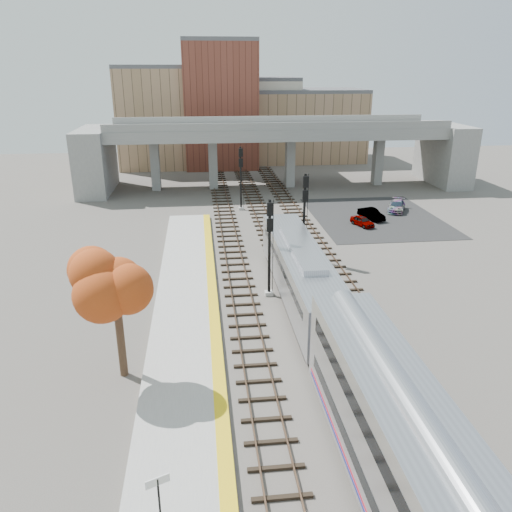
{
  "coord_description": "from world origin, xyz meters",
  "views": [
    {
      "loc": [
        -5.96,
        -25.39,
        16.06
      ],
      "look_at": [
        -1.87,
        10.34,
        2.5
      ],
      "focal_mm": 35.0,
      "sensor_mm": 36.0,
      "label": 1
    }
  ],
  "objects_px": {
    "tree": "(115,284)",
    "car_a": "(362,221)",
    "signal_mast_mid": "(304,217)",
    "car_b": "(371,214)",
    "locomotive": "(300,272)",
    "signal_mast_far": "(241,178)",
    "car_c": "(397,206)",
    "signal_mast_near": "(269,249)"
  },
  "relations": [
    {
      "from": "signal_mast_far",
      "to": "car_c",
      "type": "height_order",
      "value": "signal_mast_far"
    },
    {
      "from": "locomotive",
      "to": "car_a",
      "type": "bearing_deg",
      "value": 59.36
    },
    {
      "from": "signal_mast_far",
      "to": "car_b",
      "type": "relative_size",
      "value": 2.04
    },
    {
      "from": "locomotive",
      "to": "signal_mast_mid",
      "type": "height_order",
      "value": "signal_mast_mid"
    },
    {
      "from": "tree",
      "to": "car_a",
      "type": "bearing_deg",
      "value": 49.47
    },
    {
      "from": "signal_mast_far",
      "to": "car_a",
      "type": "height_order",
      "value": "signal_mast_far"
    },
    {
      "from": "tree",
      "to": "car_c",
      "type": "relative_size",
      "value": 1.72
    },
    {
      "from": "tree",
      "to": "car_a",
      "type": "distance_m",
      "value": 34.16
    },
    {
      "from": "signal_mast_mid",
      "to": "car_c",
      "type": "distance_m",
      "value": 20.43
    },
    {
      "from": "signal_mast_far",
      "to": "tree",
      "type": "height_order",
      "value": "signal_mast_far"
    },
    {
      "from": "locomotive",
      "to": "car_b",
      "type": "relative_size",
      "value": 5.15
    },
    {
      "from": "car_a",
      "to": "signal_mast_mid",
      "type": "bearing_deg",
      "value": -154.11
    },
    {
      "from": "car_c",
      "to": "car_a",
      "type": "bearing_deg",
      "value": -111.41
    },
    {
      "from": "tree",
      "to": "car_b",
      "type": "xyz_separation_m",
      "value": [
        23.76,
        28.03,
        -4.91
      ]
    },
    {
      "from": "car_b",
      "to": "car_c",
      "type": "distance_m",
      "value": 5.06
    },
    {
      "from": "locomotive",
      "to": "signal_mast_near",
      "type": "relative_size",
      "value": 2.58
    },
    {
      "from": "locomotive",
      "to": "car_c",
      "type": "distance_m",
      "value": 28.08
    },
    {
      "from": "car_b",
      "to": "tree",
      "type": "bearing_deg",
      "value": -148.44
    },
    {
      "from": "signal_mast_mid",
      "to": "car_a",
      "type": "height_order",
      "value": "signal_mast_mid"
    },
    {
      "from": "signal_mast_mid",
      "to": "car_b",
      "type": "xyz_separation_m",
      "value": [
        10.18,
        11.28,
        -3.27
      ]
    },
    {
      "from": "signal_mast_near",
      "to": "tree",
      "type": "bearing_deg",
      "value": -135.36
    },
    {
      "from": "locomotive",
      "to": "signal_mast_far",
      "type": "relative_size",
      "value": 2.52
    },
    {
      "from": "car_c",
      "to": "locomotive",
      "type": "bearing_deg",
      "value": -98.79
    },
    {
      "from": "signal_mast_far",
      "to": "car_b",
      "type": "bearing_deg",
      "value": -22.13
    },
    {
      "from": "locomotive",
      "to": "signal_mast_mid",
      "type": "xyz_separation_m",
      "value": [
        2.0,
        8.58,
        1.65
      ]
    },
    {
      "from": "locomotive",
      "to": "tree",
      "type": "height_order",
      "value": "tree"
    },
    {
      "from": "locomotive",
      "to": "car_a",
      "type": "xyz_separation_m",
      "value": [
        10.38,
        17.52,
        -1.71
      ]
    },
    {
      "from": "locomotive",
      "to": "car_b",
      "type": "distance_m",
      "value": 23.36
    },
    {
      "from": "signal_mast_mid",
      "to": "car_b",
      "type": "relative_size",
      "value": 2.08
    },
    {
      "from": "car_a",
      "to": "car_b",
      "type": "xyz_separation_m",
      "value": [
        1.8,
        2.35,
        0.08
      ]
    },
    {
      "from": "signal_mast_far",
      "to": "car_a",
      "type": "bearing_deg",
      "value": -33.18
    },
    {
      "from": "signal_mast_far",
      "to": "car_b",
      "type": "distance_m",
      "value": 15.74
    },
    {
      "from": "tree",
      "to": "car_c",
      "type": "bearing_deg",
      "value": 48.02
    },
    {
      "from": "signal_mast_near",
      "to": "signal_mast_far",
      "type": "height_order",
      "value": "signal_mast_far"
    },
    {
      "from": "signal_mast_mid",
      "to": "signal_mast_far",
      "type": "height_order",
      "value": "signal_mast_mid"
    },
    {
      "from": "signal_mast_far",
      "to": "tree",
      "type": "bearing_deg",
      "value": -105.65
    },
    {
      "from": "signal_mast_near",
      "to": "signal_mast_far",
      "type": "relative_size",
      "value": 0.98
    },
    {
      "from": "locomotive",
      "to": "car_b",
      "type": "xyz_separation_m",
      "value": [
        12.18,
        19.87,
        -1.63
      ]
    },
    {
      "from": "signal_mast_far",
      "to": "signal_mast_mid",
      "type": "bearing_deg",
      "value": -76.51
    },
    {
      "from": "locomotive",
      "to": "signal_mast_far",
      "type": "distance_m",
      "value": 25.81
    },
    {
      "from": "locomotive",
      "to": "car_a",
      "type": "height_order",
      "value": "locomotive"
    },
    {
      "from": "signal_mast_far",
      "to": "car_a",
      "type": "distance_m",
      "value": 15.26
    }
  ]
}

